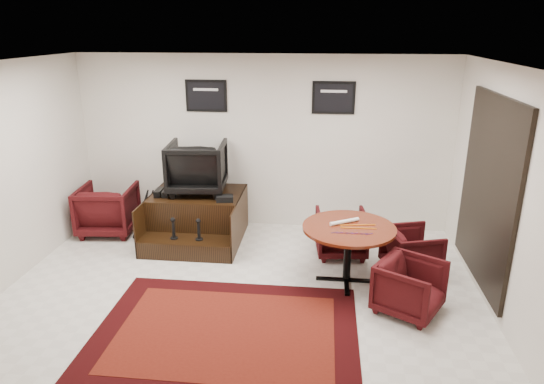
{
  "coord_description": "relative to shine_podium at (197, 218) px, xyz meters",
  "views": [
    {
      "loc": [
        0.98,
        -5.09,
        3.18
      ],
      "look_at": [
        0.32,
        0.9,
        1.12
      ],
      "focal_mm": 32.0,
      "sensor_mm": 36.0,
      "label": 1
    }
  ],
  "objects": [
    {
      "name": "meeting_table",
      "position": [
        2.29,
        -1.14,
        0.35
      ],
      "size": [
        1.19,
        1.19,
        0.78
      ],
      "color": "#401209",
      "rests_on": "ground"
    },
    {
      "name": "armchair_side",
      "position": [
        -1.49,
        0.07,
        0.1
      ],
      "size": [
        0.91,
        0.86,
        0.87
      ],
      "primitive_type": "imported",
      "rotation": [
        0.0,
        0.0,
        3.23
      ],
      "color": "black",
      "rests_on": "ground"
    },
    {
      "name": "table_chair_corner",
      "position": [
        2.99,
        -1.79,
        0.02
      ],
      "size": [
        0.9,
        0.91,
        0.7
      ],
      "primitive_type": "imported",
      "rotation": [
        0.0,
        0.0,
        1.04
      ],
      "color": "black",
      "rests_on": "ground"
    },
    {
      "name": "ground",
      "position": [
        0.96,
        -1.8,
        -0.34
      ],
      "size": [
        6.0,
        6.0,
        0.0
      ],
      "primitive_type": "plane",
      "color": "silver",
      "rests_on": "ground"
    },
    {
      "name": "table_clutter",
      "position": [
        2.38,
        -1.2,
        0.45
      ],
      "size": [
        0.57,
        0.34,
        0.01
      ],
      "color": "orange",
      "rests_on": "meeting_table"
    },
    {
      "name": "polish_kit",
      "position": [
        0.5,
        -0.24,
        0.43
      ],
      "size": [
        0.28,
        0.21,
        0.09
      ],
      "primitive_type": "cube",
      "rotation": [
        0.0,
        0.0,
        0.18
      ],
      "color": "black",
      "rests_on": "shine_podium"
    },
    {
      "name": "area_rug",
      "position": [
        0.94,
        -2.45,
        -0.33
      ],
      "size": [
        2.88,
        2.16,
        0.01
      ],
      "color": "black",
      "rests_on": "ground"
    },
    {
      "name": "shoes_pair",
      "position": [
        -0.5,
        -0.1,
        0.44
      ],
      "size": [
        0.23,
        0.27,
        0.1
      ],
      "color": "black",
      "rests_on": "shine_podium"
    },
    {
      "name": "table_chair_back",
      "position": [
        2.23,
        -0.32,
        0.03
      ],
      "size": [
        0.77,
        0.73,
        0.73
      ],
      "primitive_type": "imported",
      "rotation": [
        0.0,
        0.0,
        3.25
      ],
      "color": "black",
      "rests_on": "ground"
    },
    {
      "name": "umbrella_black",
      "position": [
        -0.84,
        -0.15,
        0.09
      ],
      "size": [
        0.32,
        0.12,
        0.86
      ],
      "primitive_type": null,
      "color": "black",
      "rests_on": "ground"
    },
    {
      "name": "table_chair_window",
      "position": [
        3.17,
        -0.77,
        0.0
      ],
      "size": [
        0.78,
        0.81,
        0.68
      ],
      "primitive_type": "imported",
      "rotation": [
        0.0,
        0.0,
        1.86
      ],
      "color": "black",
      "rests_on": "ground"
    },
    {
      "name": "room_shell",
      "position": [
        1.37,
        -1.68,
        1.45
      ],
      "size": [
        6.02,
        5.02,
        2.81
      ],
      "color": "silver",
      "rests_on": "ground"
    },
    {
      "name": "shine_chair",
      "position": [
        -0.0,
        0.15,
        0.83
      ],
      "size": [
        0.92,
        0.87,
        0.88
      ],
      "primitive_type": "imported",
      "rotation": [
        0.0,
        0.0,
        3.22
      ],
      "color": "black",
      "rests_on": "shine_podium"
    },
    {
      "name": "paper_roll",
      "position": [
        2.24,
        -1.04,
        0.47
      ],
      "size": [
        0.39,
        0.26,
        0.05
      ],
      "primitive_type": "cylinder",
      "rotation": [
        0.0,
        1.57,
        0.54
      ],
      "color": "white",
      "rests_on": "meeting_table"
    },
    {
      "name": "umbrella_hooked",
      "position": [
        -0.82,
        0.05,
        0.06
      ],
      "size": [
        0.29,
        0.11,
        0.79
      ],
      "primitive_type": null,
      "color": "black",
      "rests_on": "ground"
    },
    {
      "name": "shine_podium",
      "position": [
        0.0,
        0.0,
        0.0
      ],
      "size": [
        1.41,
        1.45,
        0.73
      ],
      "color": "black",
      "rests_on": "ground"
    }
  ]
}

